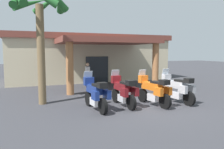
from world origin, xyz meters
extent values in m
plane|color=#38383D|center=(0.00, 0.00, 0.00)|extent=(80.00, 80.00, 0.00)
cube|color=beige|center=(0.01, 10.75, 1.73)|extent=(13.34, 5.62, 3.46)
cube|color=#1E2328|center=(0.00, 7.91, 1.05)|extent=(1.80, 0.11, 2.10)
cube|color=brown|center=(-0.01, 5.77, 3.21)|extent=(6.52, 4.42, 0.35)
cylinder|color=#9E663D|center=(-2.87, 3.98, 1.52)|extent=(0.43, 0.43, 3.04)
cylinder|color=#9E663D|center=(2.84, 3.96, 1.52)|extent=(0.43, 0.43, 3.04)
cube|color=brown|center=(0.01, 10.75, 3.68)|extent=(13.74, 6.02, 0.44)
cylinder|color=black|center=(-2.56, 1.01, 0.33)|extent=(0.21, 0.67, 0.66)
cylinder|color=black|center=(-2.40, -0.53, 0.33)|extent=(0.21, 0.67, 0.66)
cube|color=silver|center=(-2.48, 0.21, 0.37)|extent=(0.38, 0.59, 0.32)
cube|color=navy|center=(-2.49, 0.36, 0.88)|extent=(0.42, 1.17, 0.34)
cube|color=black|center=(-2.46, 0.01, 1.10)|extent=(0.34, 0.63, 0.10)
cube|color=navy|center=(-2.56, 0.99, 1.15)|extent=(0.46, 0.28, 0.36)
cube|color=#B2BCC6|center=(-2.56, 1.07, 1.43)|extent=(0.41, 0.16, 0.36)
cube|color=navy|center=(-2.67, -0.41, 0.76)|extent=(0.22, 0.46, 0.36)
cube|color=navy|center=(-2.16, -0.36, 0.76)|extent=(0.22, 0.46, 0.36)
cube|color=black|center=(-2.40, -0.48, 1.17)|extent=(0.39, 0.36, 0.22)
cylinder|color=black|center=(-1.14, 1.19, 0.33)|extent=(0.17, 0.67, 0.66)
cylinder|color=black|center=(-1.06, -0.35, 0.33)|extent=(0.17, 0.67, 0.66)
cube|color=silver|center=(-1.10, 0.39, 0.37)|extent=(0.35, 0.58, 0.32)
cube|color=maroon|center=(-1.11, 0.54, 0.88)|extent=(0.36, 1.16, 0.34)
cube|color=black|center=(-1.09, 0.20, 1.10)|extent=(0.31, 0.61, 0.10)
cube|color=maroon|center=(-1.14, 1.17, 1.15)|extent=(0.45, 0.26, 0.36)
cube|color=#B2BCC6|center=(-1.15, 1.25, 1.43)|extent=(0.41, 0.14, 0.36)
cube|color=maroon|center=(-1.33, -0.22, 0.76)|extent=(0.20, 0.45, 0.36)
cube|color=maroon|center=(-0.81, -0.19, 0.76)|extent=(0.20, 0.45, 0.36)
cube|color=black|center=(-1.06, -0.30, 1.17)|extent=(0.38, 0.34, 0.22)
cylinder|color=black|center=(0.14, 0.82, 0.33)|extent=(0.25, 0.67, 0.66)
cylinder|color=black|center=(0.40, -0.71, 0.33)|extent=(0.25, 0.67, 0.66)
cube|color=silver|center=(0.27, 0.03, 0.37)|extent=(0.41, 0.60, 0.32)
cube|color=orange|center=(0.25, 0.18, 0.88)|extent=(0.48, 1.18, 0.34)
cube|color=black|center=(0.31, -0.17, 1.10)|extent=(0.37, 0.64, 0.10)
cube|color=orange|center=(0.15, 0.80, 1.15)|extent=(0.47, 0.31, 0.36)
cube|color=#B2BCC6|center=(0.13, 0.88, 1.43)|extent=(0.41, 0.18, 0.36)
cube|color=orange|center=(0.12, -0.61, 0.76)|extent=(0.25, 0.46, 0.36)
cube|color=orange|center=(0.63, -0.52, 0.76)|extent=(0.25, 0.46, 0.36)
cube|color=black|center=(0.39, -0.66, 1.17)|extent=(0.41, 0.37, 0.22)
cylinder|color=black|center=(1.55, 0.89, 0.33)|extent=(0.22, 0.67, 0.66)
cylinder|color=black|center=(1.74, -0.65, 0.33)|extent=(0.22, 0.67, 0.66)
cube|color=silver|center=(1.65, 0.09, 0.37)|extent=(0.39, 0.60, 0.32)
cube|color=#B2B2B7|center=(1.63, 0.24, 0.88)|extent=(0.44, 1.18, 0.34)
cube|color=black|center=(1.68, -0.11, 1.10)|extent=(0.35, 0.63, 0.10)
cube|color=#B2B2B7|center=(1.55, 0.87, 1.15)|extent=(0.47, 0.29, 0.36)
cube|color=#B2BCC6|center=(1.54, 0.95, 1.43)|extent=(0.41, 0.17, 0.36)
cube|color=#B2B2B7|center=(1.47, -0.54, 0.76)|extent=(0.23, 0.46, 0.36)
cube|color=#B2B2B7|center=(1.98, -0.47, 0.76)|extent=(0.23, 0.46, 0.36)
cube|color=black|center=(1.74, -0.60, 1.17)|extent=(0.40, 0.36, 0.22)
cylinder|color=black|center=(-1.33, 5.69, 0.43)|extent=(0.14, 0.14, 0.86)
cylinder|color=black|center=(-1.35, 5.87, 0.43)|extent=(0.14, 0.14, 0.86)
cylinder|color=white|center=(-1.34, 5.78, 1.17)|extent=(0.32, 0.32, 0.61)
cylinder|color=white|center=(-1.32, 5.56, 1.20)|extent=(0.09, 0.09, 0.58)
cylinder|color=white|center=(-1.36, 6.00, 1.20)|extent=(0.09, 0.09, 0.58)
sphere|color=tan|center=(-1.34, 5.78, 1.62)|extent=(0.23, 0.23, 0.23)
cylinder|color=brown|center=(-4.52, 2.18, 2.32)|extent=(0.36, 0.36, 4.64)
cone|color=#236028|center=(-3.64, 2.01, 4.82)|extent=(0.69, 1.85, 0.95)
cone|color=#236028|center=(-4.03, 2.93, 4.91)|extent=(1.65, 1.25, 1.22)
cone|color=#236028|center=(-4.88, 3.00, 4.82)|extent=(1.81, 1.05, 0.94)
camera|label=1|loc=(-5.13, -8.59, 2.49)|focal=35.13mm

